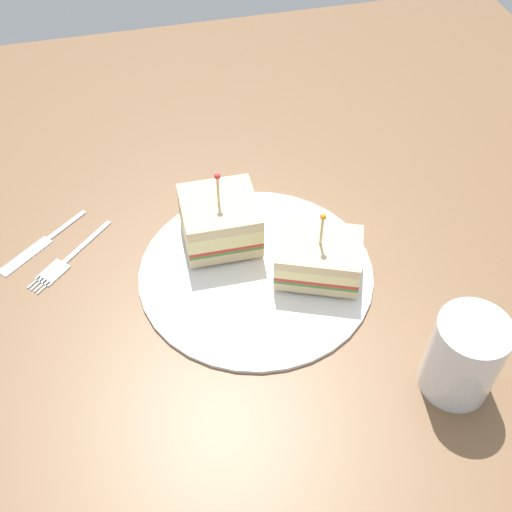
{
  "coord_description": "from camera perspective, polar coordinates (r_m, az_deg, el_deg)",
  "views": [
    {
      "loc": [
        45.69,
        -11.13,
        55.03
      ],
      "look_at": [
        0.0,
        0.0,
        2.96
      ],
      "focal_mm": 44.36,
      "sensor_mm": 36.0,
      "label": 1
    }
  ],
  "objects": [
    {
      "name": "drink_glass",
      "position": [
        0.64,
        18.11,
        -8.87
      ],
      "size": [
        6.89,
        6.89,
        9.32
      ],
      "color": "#B74C33",
      "rests_on": "ground_plane"
    },
    {
      "name": "sandwich_half_front",
      "position": [
        0.73,
        -3.28,
        3.25
      ],
      "size": [
        8.55,
        8.71,
        9.75
      ],
      "color": "beige",
      "rests_on": "plate"
    },
    {
      "name": "plate",
      "position": [
        0.72,
        0.0,
        -1.32
      ],
      "size": [
        26.68,
        26.68,
        0.96
      ],
      "primitive_type": "cylinder",
      "color": "white",
      "rests_on": "ground_plane"
    },
    {
      "name": "knife",
      "position": [
        0.79,
        -18.94,
        0.95
      ],
      "size": [
        9.04,
        10.56,
        0.35
      ],
      "color": "silver",
      "rests_on": "ground_plane"
    },
    {
      "name": "ground_plane",
      "position": [
        0.73,
        0.0,
        -2.08
      ],
      "size": [
        118.21,
        118.21,
        2.0
      ],
      "primitive_type": "cube",
      "color": "brown"
    },
    {
      "name": "sandwich_half_back",
      "position": [
        0.7,
        5.68,
        -0.12
      ],
      "size": [
        9.92,
        11.11,
        8.85
      ],
      "color": "beige",
      "rests_on": "plate"
    },
    {
      "name": "fork",
      "position": [
        0.77,
        -16.98,
        -0.57
      ],
      "size": [
        9.85,
        10.1,
        0.35
      ],
      "color": "silver",
      "rests_on": "ground_plane"
    }
  ]
}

